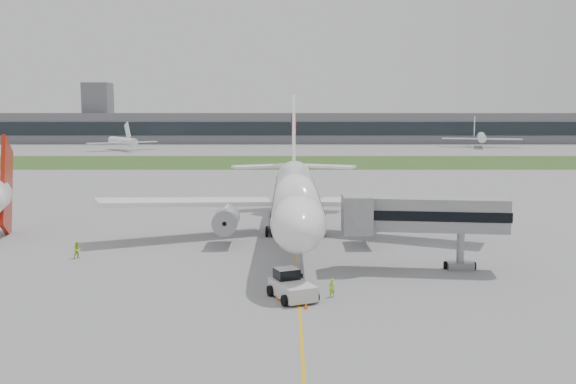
{
  "coord_description": "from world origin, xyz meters",
  "views": [
    {
      "loc": [
        -0.96,
        -71.54,
        15.65
      ],
      "look_at": [
        -0.9,
        2.0,
        6.16
      ],
      "focal_mm": 40.0,
      "sensor_mm": 36.0,
      "label": 1
    }
  ],
  "objects_px": {
    "airliner": "(295,193)",
    "ground_crew_near": "(332,288)",
    "jet_bridge": "(419,215)",
    "pushback_tug": "(291,285)"
  },
  "relations": [
    {
      "from": "airliner",
      "to": "pushback_tug",
      "type": "distance_m",
      "value": 24.83
    },
    {
      "from": "jet_bridge",
      "to": "airliner",
      "type": "bearing_deg",
      "value": 135.59
    },
    {
      "from": "airliner",
      "to": "ground_crew_near",
      "type": "relative_size",
      "value": 33.9
    },
    {
      "from": "pushback_tug",
      "to": "jet_bridge",
      "type": "height_order",
      "value": "jet_bridge"
    },
    {
      "from": "airliner",
      "to": "ground_crew_near",
      "type": "xyz_separation_m",
      "value": [
        2.76,
        -24.14,
        -4.87
      ]
    },
    {
      "from": "pushback_tug",
      "to": "ground_crew_near",
      "type": "distance_m",
      "value": 3.45
    },
    {
      "from": "ground_crew_near",
      "to": "pushback_tug",
      "type": "bearing_deg",
      "value": -23.62
    },
    {
      "from": "airliner",
      "to": "ground_crew_near",
      "type": "distance_m",
      "value": 24.78
    },
    {
      "from": "jet_bridge",
      "to": "pushback_tug",
      "type": "bearing_deg",
      "value": -135.54
    },
    {
      "from": "airliner",
      "to": "ground_crew_near",
      "type": "bearing_deg",
      "value": -83.48
    }
  ]
}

